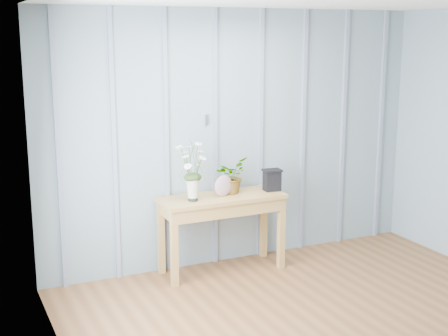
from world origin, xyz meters
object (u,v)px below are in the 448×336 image
daisy_vase (193,163)px  carved_box (272,180)px  felt_disc_vessel (223,186)px  sideboard (222,207)px

daisy_vase → carved_box: size_ratio=2.70×
daisy_vase → felt_disc_vessel: size_ratio=2.84×
sideboard → daisy_vase: daisy_vase is taller
sideboard → felt_disc_vessel: 0.22m
felt_disc_vessel → carved_box: carved_box is taller
sideboard → carved_box: 0.58m
felt_disc_vessel → carved_box: size_ratio=0.95×
sideboard → carved_box: size_ratio=5.64×
felt_disc_vessel → carved_box: 0.52m
daisy_vase → felt_disc_vessel: (0.32, 0.03, -0.26)m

